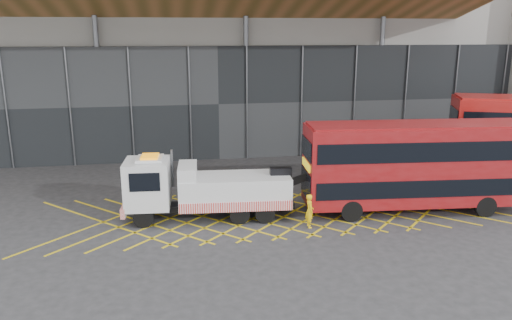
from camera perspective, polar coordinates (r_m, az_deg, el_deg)
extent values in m
plane|color=#2B2C2E|center=(25.31, -6.17, -6.40)|extent=(120.00, 120.00, 0.00)
cube|color=gold|center=(25.52, -17.06, -6.79)|extent=(7.16, 7.16, 0.01)
cube|color=gold|center=(25.52, -17.06, -6.79)|extent=(7.16, 7.16, 0.01)
cube|color=gold|center=(25.35, -13.46, -6.69)|extent=(7.16, 7.16, 0.01)
cube|color=gold|center=(25.35, -13.46, -6.69)|extent=(7.16, 7.16, 0.01)
cube|color=gold|center=(25.28, -9.82, -6.55)|extent=(7.16, 7.16, 0.01)
cube|color=gold|center=(25.28, -9.82, -6.55)|extent=(7.16, 7.16, 0.01)
cube|color=gold|center=(25.31, -6.17, -6.39)|extent=(7.16, 7.16, 0.01)
cube|color=gold|center=(25.31, -6.17, -6.39)|extent=(7.16, 7.16, 0.01)
cube|color=gold|center=(25.44, -2.55, -6.20)|extent=(7.16, 7.16, 0.01)
cube|color=gold|center=(25.44, -2.55, -6.20)|extent=(7.16, 7.16, 0.01)
cube|color=gold|center=(25.68, 1.01, -5.99)|extent=(7.16, 7.16, 0.01)
cube|color=gold|center=(25.68, 1.01, -5.99)|extent=(7.16, 7.16, 0.01)
cube|color=gold|center=(26.00, 4.49, -5.77)|extent=(7.16, 7.16, 0.01)
cube|color=gold|center=(26.00, 4.49, -5.77)|extent=(7.16, 7.16, 0.01)
cube|color=gold|center=(26.42, 7.88, -5.53)|extent=(7.16, 7.16, 0.01)
cube|color=gold|center=(26.42, 7.88, -5.53)|extent=(7.16, 7.16, 0.01)
cube|color=gold|center=(26.93, 11.14, -5.28)|extent=(7.16, 7.16, 0.01)
cube|color=gold|center=(26.93, 11.14, -5.28)|extent=(7.16, 7.16, 0.01)
cube|color=gold|center=(27.53, 14.27, -5.02)|extent=(7.16, 7.16, 0.01)
cube|color=gold|center=(27.53, 14.27, -5.02)|extent=(7.16, 7.16, 0.01)
cube|color=gold|center=(28.20, 17.26, -4.76)|extent=(7.16, 7.16, 0.01)
cube|color=gold|center=(28.20, 17.26, -4.76)|extent=(7.16, 7.16, 0.01)
cube|color=gold|center=(28.94, 20.09, -4.51)|extent=(7.16, 7.16, 0.01)
cube|color=gold|center=(28.94, 20.09, -4.51)|extent=(7.16, 7.16, 0.01)
cube|color=gray|center=(42.74, -5.45, 14.48)|extent=(55.00, 14.00, 18.00)
cube|color=black|center=(35.82, -4.36, 6.47)|extent=(55.00, 0.80, 8.00)
cylinder|color=#595B60|center=(35.66, -17.37, 7.44)|extent=(0.36, 0.36, 10.00)
cylinder|color=#595B60|center=(35.74, -1.13, 8.10)|extent=(0.36, 0.36, 10.00)
cylinder|color=#595B60|center=(38.51, 13.90, 8.15)|extent=(0.36, 0.36, 10.00)
cube|color=black|center=(24.86, -5.26, -5.27)|extent=(8.36, 1.45, 0.31)
cube|color=white|center=(24.63, -12.28, -2.63)|extent=(2.25, 2.33, 2.28)
cube|color=black|center=(24.67, -14.79, -1.80)|extent=(0.18, 1.93, 0.96)
cube|color=red|center=(25.14, -14.63, -5.15)|extent=(0.38, 2.29, 0.48)
cube|color=orange|center=(24.26, -12.04, 0.41)|extent=(0.86, 1.10, 0.11)
cube|color=white|center=(24.62, -2.45, -3.37)|extent=(5.57, 2.56, 1.40)
cube|color=red|center=(23.73, -2.28, -5.41)|extent=(5.42, 0.43, 0.48)
cube|color=white|center=(24.32, -7.84, -1.25)|extent=(1.02, 2.16, 0.61)
cube|color=black|center=(24.60, 2.83, -1.36)|extent=(1.08, 0.51, 0.44)
cube|color=black|center=(24.87, 4.82, -2.27)|extent=(1.93, 0.44, 0.95)
cylinder|color=black|center=(24.24, -12.75, -6.44)|extent=(0.98, 0.37, 0.96)
cylinder|color=black|center=(25.95, -12.28, -4.99)|extent=(0.98, 0.37, 0.96)
cylinder|color=black|center=(24.19, 1.04, -6.11)|extent=(0.98, 0.37, 0.96)
cylinder|color=black|center=(25.91, 0.56, -4.68)|extent=(0.98, 0.37, 0.96)
cylinder|color=#595B60|center=(25.23, -9.56, -0.94)|extent=(0.12, 0.12, 1.93)
cube|color=maroon|center=(26.44, 17.83, -0.41)|extent=(11.37, 3.46, 3.95)
cube|color=black|center=(26.69, 17.67, -2.34)|extent=(10.93, 3.48, 0.87)
cube|color=black|center=(26.24, 17.98, 1.50)|extent=(10.93, 3.48, 0.97)
cube|color=black|center=(25.05, 5.72, -2.67)|extent=(0.24, 2.28, 1.32)
cube|color=black|center=(24.58, 5.83, 1.30)|extent=(0.24, 2.28, 0.97)
cube|color=yellow|center=(24.78, 5.76, -0.53)|extent=(0.20, 1.82, 0.36)
cube|color=maroon|center=(26.02, 18.17, 3.86)|extent=(11.13, 3.24, 0.12)
cylinder|color=black|center=(24.81, 10.85, -5.72)|extent=(1.08, 0.39, 1.06)
cylinder|color=black|center=(26.90, 9.52, -4.04)|extent=(1.08, 0.39, 1.06)
cylinder|color=black|center=(27.46, 24.73, -4.84)|extent=(1.08, 0.39, 1.06)
cylinder|color=black|center=(29.36, 22.54, -3.40)|extent=(1.08, 0.39, 1.06)
cube|color=black|center=(33.85, 21.33, 1.31)|extent=(0.97, 2.43, 1.49)
cube|color=black|center=(33.48, 21.65, 4.66)|extent=(0.97, 2.43, 1.09)
cube|color=yellow|center=(33.63, 21.49, 3.12)|extent=(0.79, 1.94, 0.40)
cylinder|color=black|center=(33.40, 25.42, -1.49)|extent=(1.24, 0.75, 1.20)
cylinder|color=black|center=(35.87, 24.44, -0.35)|extent=(1.24, 0.75, 1.20)
imported|color=yellow|center=(23.70, 6.14, -5.78)|extent=(0.39, 0.60, 1.63)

